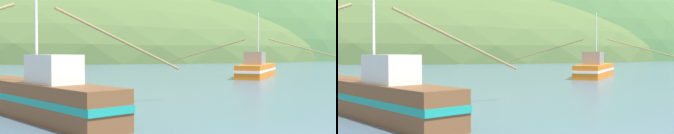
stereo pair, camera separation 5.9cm
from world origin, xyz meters
TOP-DOWN VIEW (x-y plane):
  - hill_far_left at (32.42, 160.93)m, footprint 175.04×140.03m
  - hill_mid_left at (5.12, 162.06)m, footprint 203.01×162.41m
  - fishing_boat_orange at (12.75, 30.91)m, footprint 15.61×11.25m
  - fishing_boat_brown at (-7.54, 8.72)m, footprint 13.94×10.22m

SIDE VIEW (x-z plane):
  - hill_far_left at x=32.42m, z-range -49.30..49.30m
  - hill_mid_left at x=5.12m, z-range -32.92..32.92m
  - fishing_boat_brown at x=-7.54m, z-range -2.76..4.48m
  - fishing_boat_orange at x=12.75m, z-range -2.52..4.28m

